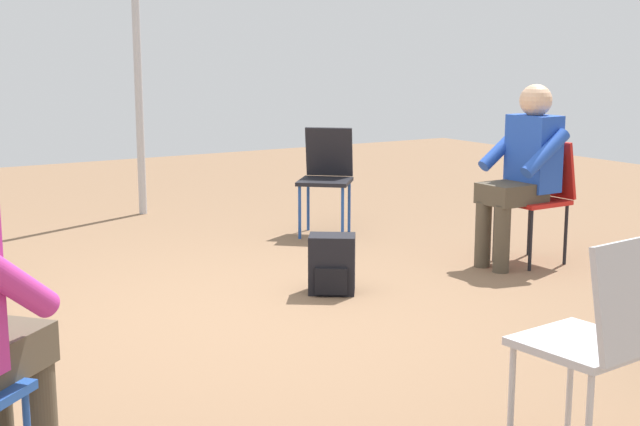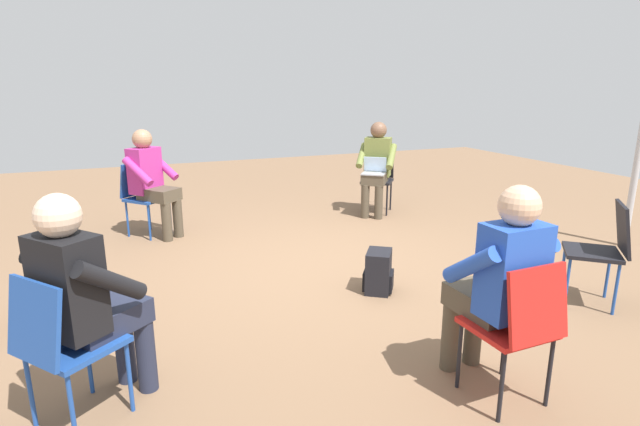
{
  "view_description": "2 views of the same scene",
  "coord_description": "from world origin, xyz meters",
  "px_view_note": "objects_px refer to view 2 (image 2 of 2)",
  "views": [
    {
      "loc": [
        4.28,
        -2.18,
        1.49
      ],
      "look_at": [
        0.31,
        0.24,
        0.62
      ],
      "focal_mm": 50.0,
      "sensor_mm": 36.0,
      "label": 1
    },
    {
      "loc": [
        1.76,
        4.16,
        1.75
      ],
      "look_at": [
        0.19,
        0.28,
        0.65
      ],
      "focal_mm": 28.0,
      "sensor_mm": 36.0,
      "label": 2
    }
  ],
  "objects_px": {
    "chair_northwest": "(603,246)",
    "backpack_near_laptop_user": "(378,274)",
    "chair_southwest": "(378,176)",
    "person_in_blue": "(499,278)",
    "person_in_black": "(86,293)",
    "person_in_magenta": "(152,178)",
    "chair_southeast": "(142,193)",
    "person_with_laptop": "(376,164)",
    "chair_north": "(518,323)",
    "chair_northeast": "(61,341)",
    "chair_east": "(62,258)"
  },
  "relations": [
    {
      "from": "person_in_magenta",
      "to": "chair_southeast",
      "type": "bearing_deg",
      "value": -90.0
    },
    {
      "from": "chair_northeast",
      "to": "person_in_blue",
      "type": "bearing_deg",
      "value": 37.98
    },
    {
      "from": "chair_northwest",
      "to": "person_with_laptop",
      "type": "height_order",
      "value": "person_with_laptop"
    },
    {
      "from": "chair_east",
      "to": "person_with_laptop",
      "type": "height_order",
      "value": "person_with_laptop"
    },
    {
      "from": "chair_east",
      "to": "person_in_black",
      "type": "xyz_separation_m",
      "value": [
        -0.24,
        1.26,
        0.2
      ]
    },
    {
      "from": "chair_northwest",
      "to": "backpack_near_laptop_user",
      "type": "distance_m",
      "value": 1.79
    },
    {
      "from": "person_in_magenta",
      "to": "backpack_near_laptop_user",
      "type": "relative_size",
      "value": 3.44
    },
    {
      "from": "chair_southwest",
      "to": "chair_southeast",
      "type": "distance_m",
      "value": 3.09
    },
    {
      "from": "person_in_blue",
      "to": "chair_east",
      "type": "bearing_deg",
      "value": 139.57
    },
    {
      "from": "chair_north",
      "to": "person_in_magenta",
      "type": "xyz_separation_m",
      "value": [
        1.59,
        -4.06,
        0.2
      ]
    },
    {
      "from": "chair_northeast",
      "to": "chair_northwest",
      "type": "bearing_deg",
      "value": 52.28
    },
    {
      "from": "chair_northwest",
      "to": "chair_east",
      "type": "bearing_deg",
      "value": 113.51
    },
    {
      "from": "person_with_laptop",
      "to": "person_in_magenta",
      "type": "distance_m",
      "value": 2.87
    },
    {
      "from": "chair_northwest",
      "to": "backpack_near_laptop_user",
      "type": "bearing_deg",
      "value": 101.21
    },
    {
      "from": "chair_southeast",
      "to": "person_in_magenta",
      "type": "height_order",
      "value": "person_in_magenta"
    },
    {
      "from": "chair_southwest",
      "to": "person_in_blue",
      "type": "distance_m",
      "value": 4.21
    },
    {
      "from": "person_in_black",
      "to": "person_in_blue",
      "type": "height_order",
      "value": "same"
    },
    {
      "from": "chair_southeast",
      "to": "person_in_black",
      "type": "height_order",
      "value": "person_in_black"
    },
    {
      "from": "chair_southwest",
      "to": "chair_southeast",
      "type": "bearing_deg",
      "value": 37.55
    },
    {
      "from": "chair_east",
      "to": "backpack_near_laptop_user",
      "type": "xyz_separation_m",
      "value": [
        -2.44,
        0.41,
        -0.34
      ]
    },
    {
      "from": "chair_southwest",
      "to": "person_in_black",
      "type": "bearing_deg",
      "value": 81.77
    },
    {
      "from": "chair_southeast",
      "to": "backpack_near_laptop_user",
      "type": "bearing_deg",
      "value": 83.54
    },
    {
      "from": "chair_northeast",
      "to": "person_in_black",
      "type": "bearing_deg",
      "value": 90.0
    },
    {
      "from": "chair_north",
      "to": "chair_southeast",
      "type": "relative_size",
      "value": 1.0
    },
    {
      "from": "person_in_magenta",
      "to": "backpack_near_laptop_user",
      "type": "xyz_separation_m",
      "value": [
        -1.65,
        2.4,
        -0.54
      ]
    },
    {
      "from": "chair_northwest",
      "to": "chair_northeast",
      "type": "height_order",
      "value": "same"
    },
    {
      "from": "chair_southwest",
      "to": "chair_east",
      "type": "distance_m",
      "value": 4.29
    },
    {
      "from": "chair_southwest",
      "to": "backpack_near_laptop_user",
      "type": "bearing_deg",
      "value": 100.23
    },
    {
      "from": "chair_north",
      "to": "chair_northwest",
      "type": "relative_size",
      "value": 1.0
    },
    {
      "from": "chair_northeast",
      "to": "backpack_near_laptop_user",
      "type": "distance_m",
      "value": 2.54
    },
    {
      "from": "person_with_laptop",
      "to": "person_in_blue",
      "type": "bearing_deg",
      "value": 109.84
    },
    {
      "from": "chair_southeast",
      "to": "person_with_laptop",
      "type": "bearing_deg",
      "value": 135.18
    },
    {
      "from": "chair_north",
      "to": "chair_northwest",
      "type": "height_order",
      "value": "same"
    },
    {
      "from": "chair_northwest",
      "to": "chair_east",
      "type": "xyz_separation_m",
      "value": [
        3.95,
        -1.31,
        0.0
      ]
    },
    {
      "from": "person_in_magenta",
      "to": "person_in_blue",
      "type": "height_order",
      "value": "same"
    },
    {
      "from": "chair_southwest",
      "to": "chair_southeast",
      "type": "height_order",
      "value": "same"
    },
    {
      "from": "chair_southwest",
      "to": "chair_northeast",
      "type": "relative_size",
      "value": 1.0
    },
    {
      "from": "chair_northeast",
      "to": "person_in_black",
      "type": "xyz_separation_m",
      "value": [
        -0.13,
        -0.1,
        0.2
      ]
    },
    {
      "from": "person_in_black",
      "to": "person_in_magenta",
      "type": "distance_m",
      "value": 3.29
    },
    {
      "from": "chair_northeast",
      "to": "chair_east",
      "type": "xyz_separation_m",
      "value": [
        0.11,
        -1.37,
        0.0
      ]
    },
    {
      "from": "person_in_magenta",
      "to": "chair_east",
      "type": "bearing_deg",
      "value": 27.09
    },
    {
      "from": "chair_east",
      "to": "person_in_magenta",
      "type": "distance_m",
      "value": 2.15
    },
    {
      "from": "chair_southwest",
      "to": "backpack_near_laptop_user",
      "type": "height_order",
      "value": "chair_southwest"
    },
    {
      "from": "chair_southeast",
      "to": "backpack_near_laptop_user",
      "type": "relative_size",
      "value": 2.36
    },
    {
      "from": "chair_north",
      "to": "backpack_near_laptop_user",
      "type": "height_order",
      "value": "chair_north"
    },
    {
      "from": "chair_southwest",
      "to": "person_in_magenta",
      "type": "distance_m",
      "value": 2.99
    },
    {
      "from": "chair_north",
      "to": "chair_northeast",
      "type": "distance_m",
      "value": 2.37
    },
    {
      "from": "chair_southeast",
      "to": "chair_east",
      "type": "xyz_separation_m",
      "value": [
        0.68,
        2.11,
        0.0
      ]
    },
    {
      "from": "chair_southeast",
      "to": "person_in_black",
      "type": "bearing_deg",
      "value": 41.28
    },
    {
      "from": "chair_northwest",
      "to": "chair_north",
      "type": "bearing_deg",
      "value": 157.7
    }
  ]
}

